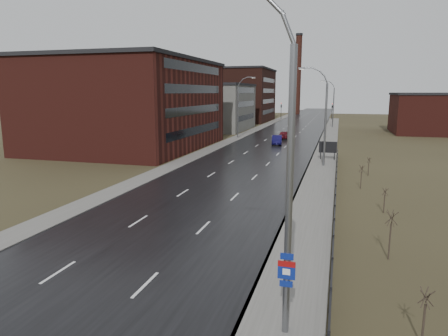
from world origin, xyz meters
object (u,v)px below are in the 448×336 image
Objects in this scene: streetlight_main at (280,168)px; car_far at (285,135)px; billboard at (328,148)px; car_near at (277,140)px.

streetlight_main is 2.72× the size of car_far.
car_near is (-8.55, 14.11, -0.93)m from billboard.
car_far is at bearing 110.50° from billboard.
streetlight_main reaches higher than car_far.
car_near is (-7.92, 52.56, -5.31)m from streetlight_main.
car_far is at bearing 80.95° from car_near.
streetlight_main is 61.53m from car_far.
billboard is 16.53m from car_near.
streetlight_main is 2.65× the size of car_near.
streetlight_main is at bearing -89.18° from car_near.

